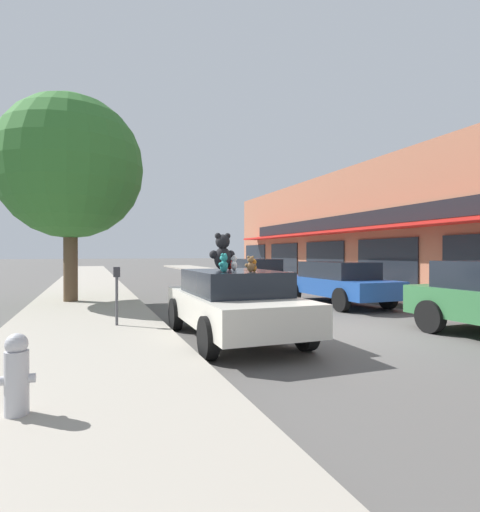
% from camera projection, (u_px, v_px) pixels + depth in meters
% --- Properties ---
extents(ground_plane, '(260.00, 260.00, 0.00)m').
position_uv_depth(ground_plane, '(345.00, 331.00, 8.91)').
color(ground_plane, '#514F4C').
extents(sidewalk_near, '(3.35, 90.00, 0.16)m').
position_uv_depth(sidewalk_near, '(85.00, 347.00, 6.99)').
color(sidewalk_near, gray).
rests_on(sidewalk_near, ground_plane).
extents(storefront_row, '(11.47, 35.11, 6.19)m').
position_uv_depth(storefront_row, '(470.00, 226.00, 19.69)').
color(storefront_row, '#9E6047').
rests_on(storefront_row, ground_plane).
extents(plush_art_car, '(2.03, 4.36, 1.38)m').
position_uv_depth(plush_art_car, '(233.00, 301.00, 8.04)').
color(plush_art_car, beige).
rests_on(plush_art_car, ground_plane).
extents(teddy_bear_giant, '(0.57, 0.36, 0.77)m').
position_uv_depth(teddy_bear_giant, '(223.00, 252.00, 8.31)').
color(teddy_bear_giant, black).
rests_on(teddy_bear_giant, plush_art_car).
extents(teddy_bear_white, '(0.18, 0.23, 0.31)m').
position_uv_depth(teddy_bear_white, '(234.00, 263.00, 8.27)').
color(teddy_bear_white, white).
rests_on(teddy_bear_white, plush_art_car).
extents(teddy_bear_teal, '(0.24, 0.23, 0.35)m').
position_uv_depth(teddy_bear_teal, '(224.00, 263.00, 7.24)').
color(teddy_bear_teal, teal).
rests_on(teddy_bear_teal, plush_art_car).
extents(teddy_bear_brown, '(0.22, 0.14, 0.30)m').
position_uv_depth(teddy_bear_brown, '(251.00, 264.00, 7.37)').
color(teddy_bear_brown, olive).
rests_on(teddy_bear_brown, plush_art_car).
extents(teddy_bear_orange, '(0.14, 0.18, 0.24)m').
position_uv_depth(teddy_bear_orange, '(254.00, 266.00, 7.45)').
color(teddy_bear_orange, orange).
rests_on(teddy_bear_orange, plush_art_car).
extents(teddy_bear_red, '(0.16, 0.16, 0.23)m').
position_uv_depth(teddy_bear_red, '(230.00, 264.00, 8.44)').
color(teddy_bear_red, red).
rests_on(teddy_bear_red, plush_art_car).
extents(parked_car_far_center, '(1.91, 4.65, 1.44)m').
position_uv_depth(parked_car_far_center, '(337.00, 281.00, 13.42)').
color(parked_car_far_center, '#1E4793').
rests_on(parked_car_far_center, ground_plane).
extents(parked_car_far_right, '(2.08, 4.76, 1.45)m').
position_uv_depth(parked_car_far_right, '(254.00, 272.00, 20.20)').
color(parked_car_far_right, '#B7B7BC').
rests_on(parked_car_far_right, ground_plane).
extents(street_tree, '(4.67, 4.67, 6.73)m').
position_uv_depth(street_tree, '(70.00, 168.00, 13.05)').
color(street_tree, brown).
rests_on(street_tree, sidewalk_near).
extents(fire_hydrant, '(0.33, 0.22, 0.79)m').
position_uv_depth(fire_hydrant, '(17.00, 374.00, 3.87)').
color(fire_hydrant, '#B2B2B7').
rests_on(fire_hydrant, sidewalk_near).
extents(parking_meter, '(0.14, 0.10, 1.27)m').
position_uv_depth(parking_meter, '(117.00, 288.00, 8.69)').
color(parking_meter, '#4C4C51').
rests_on(parking_meter, sidewalk_near).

